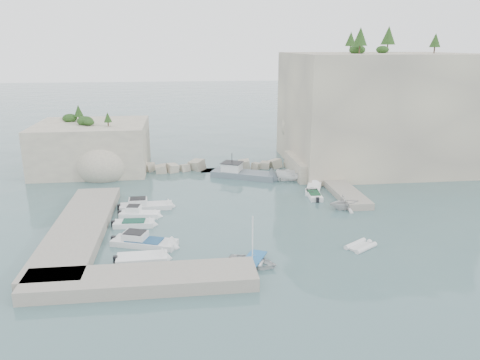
{
  "coord_description": "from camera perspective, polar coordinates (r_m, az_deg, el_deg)",
  "views": [
    {
      "loc": [
        -6.39,
        -46.04,
        18.23
      ],
      "look_at": [
        0.0,
        6.0,
        3.0
      ],
      "focal_mm": 35.0,
      "sensor_mm": 36.0,
      "label": 1
    }
  ],
  "objects": [
    {
      "name": "tender_east_b",
      "position": [
        58.76,
        9.0,
        -2.08
      ],
      "size": [
        1.79,
        4.45,
        0.7
      ],
      "primitive_type": null,
      "rotation": [
        0.0,
        0.0,
        1.5
      ],
      "color": "white",
      "rests_on": "ground"
    },
    {
      "name": "inflatable_dinghy",
      "position": [
        45.45,
        14.46,
        -8.0
      ],
      "size": [
        3.46,
        3.01,
        0.44
      ],
      "primitive_type": null,
      "rotation": [
        0.0,
        0.0,
        0.58
      ],
      "color": "silver",
      "rests_on": "ground"
    },
    {
      "name": "motorboat_b",
      "position": [
        52.72,
        -12.11,
        -4.41
      ],
      "size": [
        4.89,
        2.3,
        1.4
      ],
      "primitive_type": null,
      "rotation": [
        0.0,
        0.0,
        -0.17
      ],
      "color": "white",
      "rests_on": "ground"
    },
    {
      "name": "rowboat_mast",
      "position": [
        39.71,
        1.54,
        -7.06
      ],
      "size": [
        0.1,
        0.1,
        4.2
      ],
      "primitive_type": "cylinder",
      "color": "white",
      "rests_on": "rowboat"
    },
    {
      "name": "ground",
      "position": [
        49.93,
        0.84,
        -5.22
      ],
      "size": [
        400.0,
        400.0,
        0.0
      ],
      "primitive_type": "plane",
      "color": "#466769",
      "rests_on": "ground"
    },
    {
      "name": "motorboat_e",
      "position": [
        42.37,
        -11.83,
        -9.66
      ],
      "size": [
        4.84,
        2.09,
        0.7
      ],
      "primitive_type": null,
      "rotation": [
        0.0,
        0.0,
        0.03
      ],
      "color": "white",
      "rests_on": "ground"
    },
    {
      "name": "work_boat",
      "position": [
        66.6,
        0.51,
        0.31
      ],
      "size": [
        10.4,
        7.08,
        2.2
      ],
      "primitive_type": null,
      "rotation": [
        0.0,
        0.0,
        -0.45
      ],
      "color": "slate",
      "rests_on": "ground"
    },
    {
      "name": "cliff_terrace",
      "position": [
        69.03,
        9.54,
        1.73
      ],
      "size": [
        8.0,
        10.0,
        2.5
      ],
      "primitive_type": "cube",
      "color": "beige",
      "rests_on": "ground"
    },
    {
      "name": "tender_east_a",
      "position": [
        55.21,
        12.54,
        -3.48
      ],
      "size": [
        4.02,
        3.6,
        1.91
      ],
      "primitive_type": "imported",
      "rotation": [
        0.0,
        0.0,
        1.71
      ],
      "color": "silver",
      "rests_on": "ground"
    },
    {
      "name": "breakwater",
      "position": [
        70.47,
        -2.4,
        1.78
      ],
      "size": [
        28.0,
        3.0,
        1.4
      ],
      "primitive_type": "cube",
      "color": "beige",
      "rests_on": "ground"
    },
    {
      "name": "rowboat",
      "position": [
        40.79,
        1.51,
        -10.36
      ],
      "size": [
        5.3,
        4.77,
        0.9
      ],
      "primitive_type": "imported",
      "rotation": [
        0.0,
        0.0,
        1.09
      ],
      "color": "silver",
      "rests_on": "ground"
    },
    {
      "name": "outcrop_west",
      "position": [
        73.81,
        -17.52,
        3.93
      ],
      "size": [
        16.0,
        14.0,
        7.0
      ],
      "primitive_type": "cube",
      "color": "beige",
      "rests_on": "ground"
    },
    {
      "name": "tender_east_c",
      "position": [
        61.25,
        8.95,
        -1.32
      ],
      "size": [
        3.39,
        5.48,
        0.7
      ],
      "primitive_type": null,
      "rotation": [
        0.0,
        0.0,
        1.22
      ],
      "color": "white",
      "rests_on": "ground"
    },
    {
      "name": "ledge_east",
      "position": [
        62.08,
        12.01,
        -0.86
      ],
      "size": [
        3.0,
        16.0,
        0.8
      ],
      "primitive_type": "cube",
      "color": "#9E9689",
      "rests_on": "ground"
    },
    {
      "name": "vegetation",
      "position": [
        74.49,
        12.44,
        15.6
      ],
      "size": [
        53.48,
        13.88,
        13.4
      ],
      "color": "#1E4219",
      "rests_on": "ground"
    },
    {
      "name": "cliff_east",
      "position": [
        75.66,
        16.09,
        8.19
      ],
      "size": [
        26.0,
        22.0,
        17.0
      ],
      "primitive_type": "cube",
      "color": "beige",
      "rests_on": "ground"
    },
    {
      "name": "motorboat_a",
      "position": [
        55.18,
        -11.36,
        -3.43
      ],
      "size": [
        6.55,
        2.17,
        1.4
      ],
      "primitive_type": null,
      "rotation": [
        0.0,
        0.0,
        0.04
      ],
      "color": "silver",
      "rests_on": "ground"
    },
    {
      "name": "tender_east_d",
      "position": [
        65.46,
        6.55,
        -0.08
      ],
      "size": [
        5.19,
        2.08,
        1.98
      ],
      "primitive_type": "imported",
      "rotation": [
        0.0,
        0.0,
        1.54
      ],
      "color": "white",
      "rests_on": "ground"
    },
    {
      "name": "quay_south",
      "position": [
        38.08,
        -11.87,
        -11.84
      ],
      "size": [
        18.0,
        4.0,
        1.1
      ],
      "primitive_type": "cube",
      "color": "#9E9689",
      "rests_on": "ground"
    },
    {
      "name": "motorboat_c",
      "position": [
        50.24,
        -12.78,
        -5.5
      ],
      "size": [
        4.6,
        1.86,
        0.7
      ],
      "primitive_type": null,
      "rotation": [
        0.0,
        0.0,
        -0.05
      ],
      "color": "silver",
      "rests_on": "ground"
    },
    {
      "name": "quay_west",
      "position": [
        49.53,
        -18.97,
        -5.64
      ],
      "size": [
        5.0,
        24.0,
        1.1
      ],
      "primitive_type": "cube",
      "color": "#9E9689",
      "rests_on": "ground"
    },
    {
      "name": "motorboat_d",
      "position": [
        45.42,
        -11.54,
        -7.82
      ],
      "size": [
        7.02,
        4.17,
        1.4
      ],
      "primitive_type": null,
      "rotation": [
        0.0,
        0.0,
        -0.35
      ],
      "color": "silver",
      "rests_on": "ground"
    }
  ]
}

